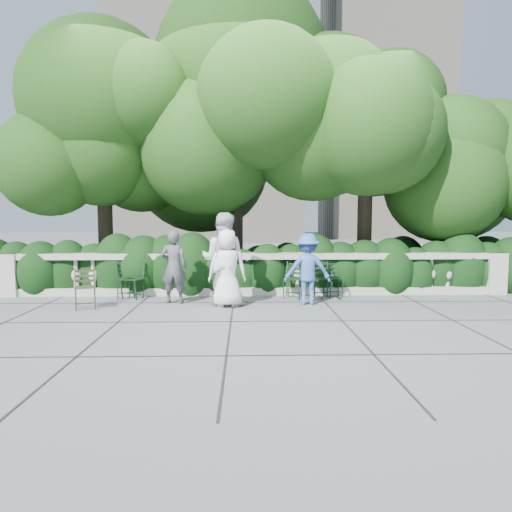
{
  "coord_description": "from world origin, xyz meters",
  "views": [
    {
      "loc": [
        -0.25,
        -8.99,
        1.87
      ],
      "look_at": [
        0.0,
        1.0,
        1.0
      ],
      "focal_mm": 32.0,
      "sensor_mm": 36.0,
      "label": 1
    }
  ],
  "objects_px": {
    "chair_a": "(126,299)",
    "chair_e": "(291,299)",
    "chair_weathered": "(86,311)",
    "person_businessman": "(227,268)",
    "person_casual_man": "(223,259)",
    "person_woman_grey": "(174,267)",
    "chair_f": "(322,299)",
    "person_older_blue": "(308,269)",
    "chair_b": "(130,300)",
    "chair_d": "(335,298)"
  },
  "relations": [
    {
      "from": "chair_b",
      "to": "person_older_blue",
      "type": "xyz_separation_m",
      "value": [
        3.92,
        -0.59,
        0.76
      ]
    },
    {
      "from": "chair_weathered",
      "to": "person_casual_man",
      "type": "relative_size",
      "value": 0.43
    },
    {
      "from": "chair_weathered",
      "to": "person_businessman",
      "type": "height_order",
      "value": "person_businessman"
    },
    {
      "from": "chair_d",
      "to": "chair_b",
      "type": "bearing_deg",
      "value": 175.28
    },
    {
      "from": "chair_a",
      "to": "chair_f",
      "type": "relative_size",
      "value": 1.0
    },
    {
      "from": "chair_a",
      "to": "chair_e",
      "type": "distance_m",
      "value": 3.76
    },
    {
      "from": "chair_weathered",
      "to": "person_woman_grey",
      "type": "distance_m",
      "value": 1.97
    },
    {
      "from": "chair_weathered",
      "to": "person_older_blue",
      "type": "xyz_separation_m",
      "value": [
        4.5,
        0.57,
        0.76
      ]
    },
    {
      "from": "chair_d",
      "to": "chair_e",
      "type": "bearing_deg",
      "value": 178.66
    },
    {
      "from": "chair_f",
      "to": "person_businessman",
      "type": "distance_m",
      "value": 2.43
    },
    {
      "from": "chair_a",
      "to": "person_woman_grey",
      "type": "distance_m",
      "value": 1.5
    },
    {
      "from": "chair_b",
      "to": "person_woman_grey",
      "type": "height_order",
      "value": "person_woman_grey"
    },
    {
      "from": "chair_b",
      "to": "chair_e",
      "type": "xyz_separation_m",
      "value": [
        3.65,
        0.05,
        0.0
      ]
    },
    {
      "from": "chair_f",
      "to": "person_older_blue",
      "type": "height_order",
      "value": "person_older_blue"
    },
    {
      "from": "chair_b",
      "to": "chair_f",
      "type": "xyz_separation_m",
      "value": [
        4.35,
        0.04,
        0.0
      ]
    },
    {
      "from": "chair_weathered",
      "to": "person_older_blue",
      "type": "bearing_deg",
      "value": -12.26
    },
    {
      "from": "person_woman_grey",
      "to": "chair_f",
      "type": "bearing_deg",
      "value": -167.16
    },
    {
      "from": "person_woman_grey",
      "to": "person_older_blue",
      "type": "height_order",
      "value": "person_woman_grey"
    },
    {
      "from": "person_businessman",
      "to": "person_casual_man",
      "type": "xyz_separation_m",
      "value": [
        -0.09,
        0.19,
        0.17
      ]
    },
    {
      "from": "person_older_blue",
      "to": "person_woman_grey",
      "type": "bearing_deg",
      "value": -3.19
    },
    {
      "from": "chair_b",
      "to": "person_casual_man",
      "type": "height_order",
      "value": "person_casual_man"
    },
    {
      "from": "chair_a",
      "to": "person_businessman",
      "type": "xyz_separation_m",
      "value": [
        2.33,
        -0.93,
        0.81
      ]
    },
    {
      "from": "chair_a",
      "to": "chair_e",
      "type": "height_order",
      "value": "same"
    },
    {
      "from": "chair_weathered",
      "to": "person_businessman",
      "type": "bearing_deg",
      "value": -12.63
    },
    {
      "from": "chair_f",
      "to": "person_woman_grey",
      "type": "distance_m",
      "value": 3.41
    },
    {
      "from": "chair_d",
      "to": "person_woman_grey",
      "type": "relative_size",
      "value": 0.53
    },
    {
      "from": "chair_e",
      "to": "chair_f",
      "type": "height_order",
      "value": "same"
    },
    {
      "from": "person_businessman",
      "to": "person_woman_grey",
      "type": "relative_size",
      "value": 1.02
    },
    {
      "from": "person_businessman",
      "to": "person_casual_man",
      "type": "height_order",
      "value": "person_casual_man"
    },
    {
      "from": "chair_f",
      "to": "person_casual_man",
      "type": "xyz_separation_m",
      "value": [
        -2.21,
        -0.67,
        0.97
      ]
    },
    {
      "from": "person_casual_man",
      "to": "chair_e",
      "type": "bearing_deg",
      "value": -143.6
    },
    {
      "from": "chair_b",
      "to": "person_woman_grey",
      "type": "distance_m",
      "value": 1.38
    },
    {
      "from": "chair_e",
      "to": "person_woman_grey",
      "type": "distance_m",
      "value": 2.74
    },
    {
      "from": "chair_e",
      "to": "person_woman_grey",
      "type": "height_order",
      "value": "person_woman_grey"
    },
    {
      "from": "chair_e",
      "to": "person_older_blue",
      "type": "relative_size",
      "value": 0.56
    },
    {
      "from": "person_woman_grey",
      "to": "person_casual_man",
      "type": "xyz_separation_m",
      "value": [
        1.07,
        -0.24,
        0.19
      ]
    },
    {
      "from": "person_woman_grey",
      "to": "person_casual_man",
      "type": "height_order",
      "value": "person_casual_man"
    },
    {
      "from": "chair_f",
      "to": "chair_weathered",
      "type": "xyz_separation_m",
      "value": [
        -4.93,
        -1.19,
        0.0
      ]
    },
    {
      "from": "person_woman_grey",
      "to": "person_older_blue",
      "type": "xyz_separation_m",
      "value": [
        2.86,
        -0.19,
        -0.03
      ]
    },
    {
      "from": "chair_b",
      "to": "chair_a",
      "type": "bearing_deg",
      "value": 152.15
    },
    {
      "from": "person_older_blue",
      "to": "person_businessman",
      "type": "bearing_deg",
      "value": 8.48
    },
    {
      "from": "person_businessman",
      "to": "person_casual_man",
      "type": "relative_size",
      "value": 0.83
    },
    {
      "from": "chair_b",
      "to": "chair_d",
      "type": "xyz_separation_m",
      "value": [
        4.66,
        0.13,
        0.0
      ]
    },
    {
      "from": "chair_weathered",
      "to": "person_older_blue",
      "type": "distance_m",
      "value": 4.6
    },
    {
      "from": "chair_b",
      "to": "chair_e",
      "type": "distance_m",
      "value": 3.65
    },
    {
      "from": "chair_f",
      "to": "chair_e",
      "type": "bearing_deg",
      "value": 177.49
    },
    {
      "from": "chair_d",
      "to": "chair_f",
      "type": "relative_size",
      "value": 1.0
    },
    {
      "from": "chair_a",
      "to": "person_casual_man",
      "type": "distance_m",
      "value": 2.55
    },
    {
      "from": "person_casual_man",
      "to": "person_older_blue",
      "type": "distance_m",
      "value": 1.8
    },
    {
      "from": "chair_a",
      "to": "person_woman_grey",
      "type": "height_order",
      "value": "person_woman_grey"
    }
  ]
}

